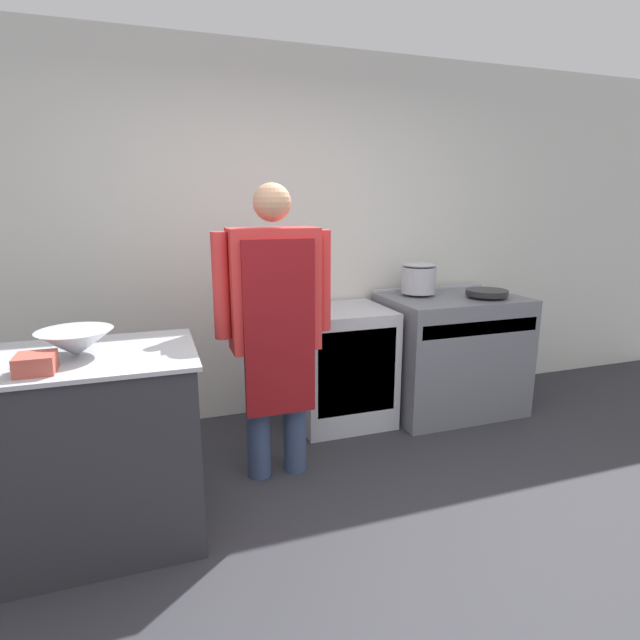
# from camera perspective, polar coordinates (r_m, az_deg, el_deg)

# --- Properties ---
(ground_plane) EXTENTS (14.00, 14.00, 0.00)m
(ground_plane) POSITION_cam_1_polar(r_m,az_deg,el_deg) (2.37, 10.63, -29.84)
(ground_plane) COLOR #2D2D33
(wall_back) EXTENTS (8.00, 0.05, 2.70)m
(wall_back) POSITION_cam_1_polar(r_m,az_deg,el_deg) (3.80, -5.10, 9.21)
(wall_back) COLOR silver
(wall_back) RESTS_ON ground_plane
(prep_counter) EXTENTS (1.07, 0.71, 0.94)m
(prep_counter) POSITION_cam_1_polar(r_m,az_deg,el_deg) (2.68, -25.29, -13.28)
(prep_counter) COLOR #2D2D33
(prep_counter) RESTS_ON ground_plane
(stove) EXTENTS (1.03, 0.74, 0.93)m
(stove) POSITION_cam_1_polar(r_m,az_deg,el_deg) (4.07, 14.61, -3.69)
(stove) COLOR slate
(stove) RESTS_ON ground_plane
(fridge_unit) EXTENTS (0.68, 0.64, 0.86)m
(fridge_unit) POSITION_cam_1_polar(r_m,az_deg,el_deg) (3.74, 2.39, -5.16)
(fridge_unit) COLOR silver
(fridge_unit) RESTS_ON ground_plane
(person_cook) EXTENTS (0.68, 0.24, 1.72)m
(person_cook) POSITION_cam_1_polar(r_m,az_deg,el_deg) (2.85, -5.20, 0.50)
(person_cook) COLOR #38476B
(person_cook) RESTS_ON ground_plane
(mixing_bowl) EXTENTS (0.33, 0.33, 0.12)m
(mixing_bowl) POSITION_cam_1_polar(r_m,az_deg,el_deg) (2.50, -26.13, -2.38)
(mixing_bowl) COLOR #B2B5BC
(mixing_bowl) RESTS_ON prep_counter
(plastic_tub) EXTENTS (0.15, 0.15, 0.08)m
(plastic_tub) POSITION_cam_1_polar(r_m,az_deg,el_deg) (2.33, -29.73, -4.35)
(plastic_tub) COLOR #B24C3F
(plastic_tub) RESTS_ON prep_counter
(stock_pot) EXTENTS (0.26, 0.26, 0.24)m
(stock_pot) POSITION_cam_1_polar(r_m,az_deg,el_deg) (3.93, 11.22, 4.81)
(stock_pot) COLOR #B2B5BC
(stock_pot) RESTS_ON stove
(saute_pan) EXTENTS (0.31, 0.31, 0.04)m
(saute_pan) POSITION_cam_1_polar(r_m,az_deg,el_deg) (3.98, 18.53, 3.00)
(saute_pan) COLOR #262628
(saute_pan) RESTS_ON stove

